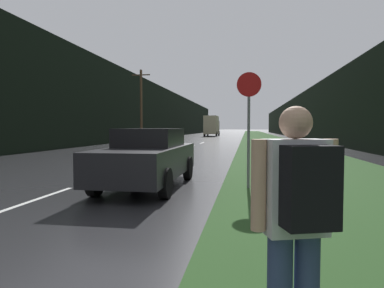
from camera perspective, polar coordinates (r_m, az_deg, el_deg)
The scene contains 13 objects.
grass_verge at distance 39.11m, azimuth 12.55°, elevation 0.42°, with size 6.00×240.00×0.02m, color #26471E.
lane_stripe_b at distance 8.12m, azimuth -24.76°, elevation -8.47°, with size 0.12×3.00×0.01m, color silver.
lane_stripe_c at distance 14.40m, azimuth -9.04°, elevation -3.45°, with size 0.12×3.00×0.01m, color silver.
lane_stripe_d at distance 21.14m, azimuth -3.13°, elevation -1.46°, with size 0.12×3.00×0.01m, color silver.
lane_stripe_e at distance 28.01m, azimuth -0.09°, elevation -0.43°, with size 0.12×3.00×0.01m, color silver.
lane_stripe_f at distance 34.93m, azimuth 1.74°, elevation 0.20°, with size 0.12×3.00×0.01m, color silver.
treeline_far_side at distance 51.11m, azimuth -7.19°, elevation 5.49°, with size 2.00×140.00×8.05m, color black.
treeline_near_side at distance 49.74m, azimuth 18.83°, elevation 4.44°, with size 2.00×140.00×6.31m, color black.
utility_pole_far at distance 33.93m, azimuth -8.47°, elevation 6.37°, with size 1.80×0.24×7.18m.
stop_sign at distance 8.72m, azimuth 9.43°, elevation 3.99°, with size 0.61×0.07×2.93m.
hitchhiker_with_backpack at distance 2.33m, azimuth 17.09°, elevation -11.71°, with size 0.56×0.49×1.69m.
car_passing_near at distance 9.07m, azimuth -7.27°, elevation -2.17°, with size 1.83×4.64×1.52m.
delivery_truck at distance 63.46m, azimuth 3.33°, elevation 3.06°, with size 2.42×8.20×3.68m.
Camera 1 is at (4.46, 0.99, 1.55)m, focal length 32.00 mm.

